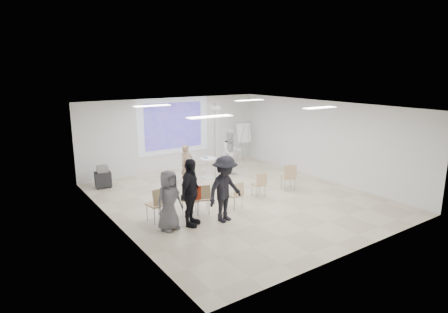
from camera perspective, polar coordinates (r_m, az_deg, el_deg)
floor at (r=12.37m, az=2.11°, el=-6.57°), size 8.00×9.00×0.10m
ceiling at (r=11.70m, az=2.24°, el=7.88°), size 8.00×9.00×0.10m
wall_back at (r=15.76m, az=-7.75°, el=3.43°), size 8.00×0.10×3.00m
wall_left at (r=10.13m, az=-16.58°, el=-2.40°), size 0.10×9.00×3.00m
wall_right at (r=14.67m, az=14.99°, el=2.39°), size 0.10×9.00×3.00m
projection_halo at (r=15.65m, az=-7.68°, el=4.66°), size 3.20×0.01×2.30m
projection_image at (r=15.63m, az=-7.66°, el=4.66°), size 2.60×0.01×1.90m
pedestal_table at (r=14.48m, az=-2.40°, el=-1.55°), size 0.74×0.74×0.82m
player_left at (r=13.56m, az=-5.71°, el=-0.91°), size 0.70×0.55×1.69m
player_right at (r=14.74m, az=1.12°, el=0.96°), size 1.07×0.90×2.03m
controller_left at (r=13.80m, az=-5.59°, el=0.48°), size 0.07×0.13×0.04m
controller_right at (r=14.77m, az=-0.01°, el=2.39°), size 0.06×0.14×0.04m
chair_far_left at (r=10.43m, az=-10.05°, el=-6.84°), size 0.54×0.57×1.00m
chair_left_mid at (r=10.77m, az=-4.93°, el=-6.41°), size 0.42×0.46×0.89m
chair_left_inner at (r=10.88m, az=-3.28°, el=-6.11°), size 0.56×0.58×0.91m
chair_center at (r=11.25m, az=1.87°, el=-5.62°), size 0.45×0.47×0.85m
chair_right_inner at (r=12.37m, az=5.47°, el=-4.00°), size 0.42×0.45×0.82m
chair_right_far at (r=13.12m, az=9.89°, el=-2.82°), size 0.59×0.61×0.94m
red_jacket at (r=10.59m, az=-4.57°, el=-5.63°), size 0.40×0.10×0.38m
laptop at (r=10.99m, az=-3.40°, el=-6.19°), size 0.40×0.35×0.03m
audience_left at (r=9.96m, az=-5.18°, el=-4.79°), size 1.42×1.35×2.12m
audience_mid at (r=10.22m, az=0.15°, el=-4.32°), size 1.50×1.04×2.10m
audience_outer at (r=9.84m, az=-8.41°, el=-6.10°), size 0.99×0.77×1.80m
flipchart_easel at (r=16.87m, az=3.03°, el=3.67°), size 0.79×0.61×1.84m
av_cart at (r=14.02m, az=-17.97°, el=-3.05°), size 0.58×0.48×0.80m
ceiling_projector at (r=13.01m, az=-1.37°, el=6.81°), size 0.30×0.25×3.00m
fluor_panel_nw at (r=12.43m, az=-10.89°, el=7.59°), size 1.20×0.30×0.02m
fluor_panel_ne at (r=14.50m, az=3.88°, el=8.55°), size 1.20×0.30×0.02m
fluor_panel_sw at (r=9.35m, az=-2.15°, el=6.08°), size 1.20×0.30×0.02m
fluor_panel_se at (r=11.96m, az=14.39°, el=7.21°), size 1.20×0.30×0.02m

